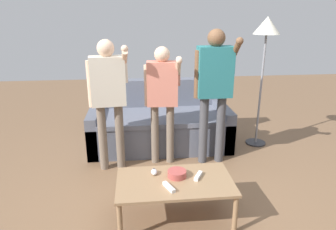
{
  "coord_description": "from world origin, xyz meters",
  "views": [
    {
      "loc": [
        -0.45,
        -2.56,
        1.8
      ],
      "look_at": [
        -0.14,
        0.34,
        0.81
      ],
      "focal_mm": 32.68,
      "sensor_mm": 36.0,
      "label": 1
    }
  ],
  "objects": [
    {
      "name": "game_remote_nunchuk",
      "position": [
        -0.32,
        -0.09,
        0.41
      ],
      "size": [
        0.06,
        0.09,
        0.05
      ],
      "color": "white",
      "rests_on": "coffee_table"
    },
    {
      "name": "player_left",
      "position": [
        -0.76,
        0.8,
        0.96
      ],
      "size": [
        0.47,
        0.3,
        1.52
      ],
      "color": "#756656",
      "rests_on": "ground"
    },
    {
      "name": "game_remote_wand_far",
      "position": [
        0.08,
        -0.19,
        0.4
      ],
      "size": [
        0.1,
        0.15,
        0.03
      ],
      "color": "white",
      "rests_on": "coffee_table"
    },
    {
      "name": "player_right",
      "position": [
        0.45,
        0.84,
        1.02
      ],
      "size": [
        0.48,
        0.34,
        1.62
      ],
      "color": "#47474C",
      "rests_on": "ground"
    },
    {
      "name": "couch",
      "position": [
        -0.14,
        1.47,
        0.29
      ],
      "size": [
        1.9,
        0.94,
        0.87
      ],
      "color": "slate",
      "rests_on": "ground"
    },
    {
      "name": "ground_plane",
      "position": [
        0.0,
        0.0,
        0.0
      ],
      "size": [
        12.0,
        12.0,
        0.0
      ],
      "primitive_type": "plane",
      "color": "brown"
    },
    {
      "name": "snack_bowl",
      "position": [
        -0.11,
        -0.15,
        0.41
      ],
      "size": [
        0.17,
        0.17,
        0.06
      ],
      "primitive_type": "cylinder",
      "color": "#B24C47",
      "rests_on": "coffee_table"
    },
    {
      "name": "coffee_table",
      "position": [
        -0.14,
        -0.22,
        0.34
      ],
      "size": [
        1.03,
        0.58,
        0.38
      ],
      "color": "#997551",
      "rests_on": "ground"
    },
    {
      "name": "game_remote_wand_near",
      "position": [
        -0.21,
        -0.34,
        0.4
      ],
      "size": [
        0.1,
        0.16,
        0.03
      ],
      "color": "white",
      "rests_on": "coffee_table"
    },
    {
      "name": "player_center",
      "position": [
        -0.15,
        0.89,
        0.9
      ],
      "size": [
        0.42,
        0.35,
        1.43
      ],
      "color": "#756656",
      "rests_on": "ground"
    },
    {
      "name": "floor_lamp",
      "position": [
        1.23,
        1.31,
        1.51
      ],
      "size": [
        0.34,
        0.34,
        1.74
      ],
      "color": "#2D2D33",
      "rests_on": "ground"
    }
  ]
}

